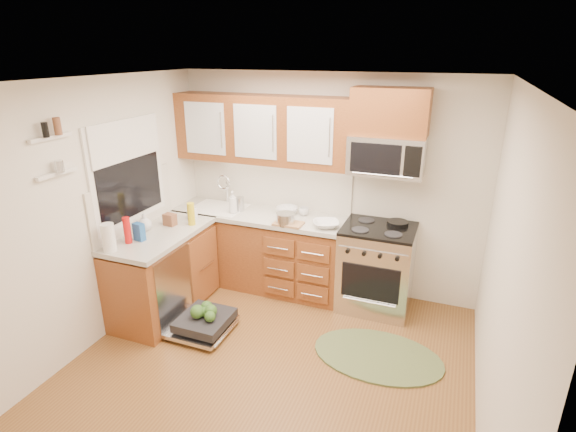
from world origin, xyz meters
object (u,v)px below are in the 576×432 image
at_px(range, 376,268).
at_px(dishwasher, 202,323).
at_px(upper_cabinets, 262,129).
at_px(sink, 219,218).
at_px(microwave, 387,155).
at_px(paper_towel_roll, 109,237).
at_px(cutting_board, 288,224).
at_px(bowl_a, 326,224).
at_px(stock_pot, 286,219).
at_px(cup, 304,211).
at_px(bowl_b, 287,210).
at_px(skillet, 398,223).
at_px(rug, 378,356).

relative_size(range, dishwasher, 1.36).
relative_size(upper_cabinets, sink, 3.31).
distance_m(microwave, paper_towel_roll, 2.84).
xyz_separation_m(microwave, sink, (-1.93, -0.13, -0.90)).
bearing_deg(range, upper_cabinets, 174.11).
height_order(microwave, cutting_board, microwave).
distance_m(range, bowl_a, 0.74).
bearing_deg(stock_pot, sink, 168.08).
xyz_separation_m(dishwasher, cup, (0.65, 1.26, 0.87)).
bearing_deg(bowl_b, stock_pot, -71.35).
bearing_deg(cup, range, -8.25).
relative_size(stock_pot, bowl_a, 0.76).
relative_size(paper_towel_roll, bowl_a, 0.98).
height_order(upper_cabinets, skillet, upper_cabinets).
xyz_separation_m(bowl_b, cup, (0.20, 0.02, 0.01)).
xyz_separation_m(stock_pot, cup, (0.09, 0.34, -0.02)).
relative_size(stock_pot, cutting_board, 0.67).
height_order(microwave, bowl_a, microwave).
bearing_deg(cutting_board, stock_pot, 180.00).
height_order(range, cup, cup).
bearing_deg(cup, bowl_a, -37.55).
bearing_deg(stock_pot, bowl_b, 108.65).
bearing_deg(rug, bowl_b, 142.63).
relative_size(skillet, stock_pot, 1.07).
bearing_deg(sink, cutting_board, -11.53).
relative_size(upper_cabinets, cup, 17.71).
height_order(range, rug, range).
bearing_deg(sink, range, 0.30).
height_order(dishwasher, cup, cup).
xyz_separation_m(cutting_board, cup, (0.06, 0.34, 0.03)).
height_order(rug, bowl_b, bowl_b).
xyz_separation_m(range, bowl_a, (-0.55, -0.13, 0.48)).
xyz_separation_m(sink, cutting_board, (0.98, -0.20, 0.14)).
bearing_deg(cup, dishwasher, -117.36).
bearing_deg(skillet, upper_cabinets, 179.87).
bearing_deg(stock_pot, microwave, 18.57).
distance_m(range, sink, 1.96).
bearing_deg(microwave, skillet, 7.21).
height_order(stock_pot, bowl_b, stock_pot).
height_order(stock_pot, paper_towel_roll, paper_towel_roll).
bearing_deg(bowl_a, cutting_board, -169.45).
bearing_deg(stock_pot, rug, -29.54).
bearing_deg(stock_pot, cutting_board, 0.00).
xyz_separation_m(bowl_a, cup, (-0.34, 0.26, 0.01)).
xyz_separation_m(sink, bowl_b, (0.84, 0.12, 0.16)).
height_order(upper_cabinets, microwave, upper_cabinets).
distance_m(range, microwave, 1.23).
height_order(dishwasher, cutting_board, cutting_board).
bearing_deg(paper_towel_roll, upper_cabinets, 61.25).
xyz_separation_m(skillet, cutting_board, (-1.12, -0.35, -0.03)).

